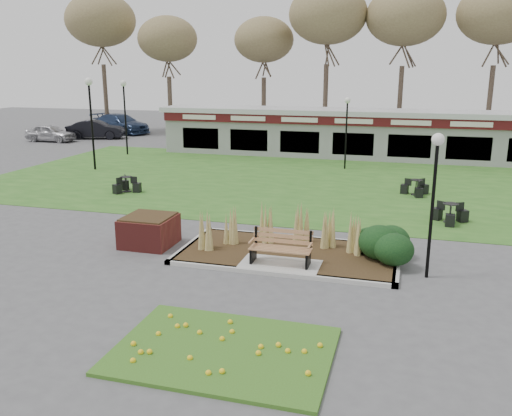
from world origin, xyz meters
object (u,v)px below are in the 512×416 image
(lamp_post_mid_right, at_px, (347,117))
(brick_planter, at_px, (149,230))
(car_silver, at_px, (51,133))
(car_black, at_px, (96,129))
(car_blue, at_px, (121,124))
(bistro_set_a, at_px, (127,187))
(lamp_post_near_right, at_px, (435,174))
(bistro_set_c, at_px, (450,216))
(bistro_set_d, at_px, (416,190))
(lamp_post_far_left, at_px, (124,101))
(park_bench, at_px, (281,247))
(lamp_post_mid_left, at_px, (90,103))
(food_pavilion, at_px, (356,133))

(lamp_post_mid_right, bearing_deg, brick_planter, -106.22)
(car_silver, bearing_deg, lamp_post_mid_right, -101.74)
(car_black, xyz_separation_m, car_blue, (0.09, 3.61, 0.09))
(car_silver, bearing_deg, bistro_set_a, -133.15)
(brick_planter, height_order, bistro_set_a, brick_planter)
(lamp_post_near_right, relative_size, bistro_set_a, 3.00)
(bistro_set_c, relative_size, car_blue, 0.24)
(brick_planter, xyz_separation_m, bistro_set_c, (9.17, 5.18, -0.22))
(lamp_post_mid_right, height_order, bistro_set_d, lamp_post_mid_right)
(bistro_set_c, distance_m, car_blue, 32.45)
(lamp_post_near_right, bearing_deg, lamp_post_far_left, 137.43)
(park_bench, bearing_deg, lamp_post_near_right, 4.68)
(park_bench, height_order, brick_planter, park_bench)
(bistro_set_c, bearing_deg, brick_planter, -150.54)
(lamp_post_mid_right, xyz_separation_m, car_silver, (-22.43, 5.24, -2.16))
(lamp_post_mid_left, xyz_separation_m, bistro_set_c, (17.87, -5.64, -3.29))
(food_pavilion, relative_size, car_blue, 4.46)
(lamp_post_mid_right, bearing_deg, bistro_set_c, -63.01)
(park_bench, xyz_separation_m, lamp_post_mid_left, (-13.10, 11.57, 2.95))
(lamp_post_far_left, distance_m, car_black, 9.29)
(food_pavilion, bearing_deg, lamp_post_far_left, -168.05)
(food_pavilion, distance_m, lamp_post_far_left, 14.43)
(park_bench, relative_size, car_black, 0.39)
(lamp_post_mid_left, relative_size, car_black, 1.12)
(food_pavilion, height_order, car_silver, food_pavilion)
(bistro_set_d, height_order, car_silver, car_silver)
(lamp_post_far_left, bearing_deg, car_blue, 121.43)
(park_bench, xyz_separation_m, car_black, (-20.21, 23.14, 0.12))
(lamp_post_mid_right, xyz_separation_m, car_black, (-20.10, 7.63, -2.09))
(bistro_set_d, bearing_deg, lamp_post_mid_left, 174.87)
(lamp_post_mid_right, distance_m, bistro_set_c, 11.05)
(bistro_set_c, bearing_deg, bistro_set_a, 174.73)
(food_pavilion, distance_m, lamp_post_mid_right, 4.41)
(lamp_post_near_right, distance_m, bistro_set_d, 10.09)
(lamp_post_mid_left, xyz_separation_m, lamp_post_mid_right, (12.99, 3.94, -0.74))
(lamp_post_mid_left, distance_m, bistro_set_c, 19.02)
(lamp_post_mid_left, xyz_separation_m, car_blue, (-7.01, 15.18, -2.74))
(lamp_post_mid_left, relative_size, bistro_set_a, 3.82)
(lamp_post_far_left, bearing_deg, bistro_set_d, -20.77)
(lamp_post_near_right, bearing_deg, food_pavilion, 101.33)
(park_bench, height_order, car_black, car_black)
(brick_planter, relative_size, lamp_post_mid_right, 0.39)
(bistro_set_c, bearing_deg, lamp_post_far_left, 150.04)
(car_silver, bearing_deg, car_blue, -20.62)
(lamp_post_mid_left, xyz_separation_m, bistro_set_d, (16.71, -1.50, -3.30))
(bistro_set_c, height_order, bistro_set_d, bistro_set_c)
(lamp_post_mid_right, height_order, lamp_post_far_left, lamp_post_far_left)
(park_bench, relative_size, bistro_set_a, 1.34)
(lamp_post_far_left, bearing_deg, lamp_post_near_right, -42.57)
(lamp_post_near_right, distance_m, lamp_post_mid_left, 20.39)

